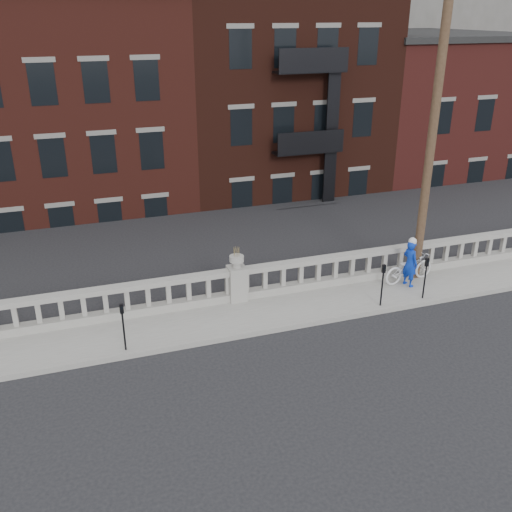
{
  "coord_description": "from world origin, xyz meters",
  "views": [
    {
      "loc": [
        -4.53,
        -11.2,
        8.43
      ],
      "look_at": [
        0.37,
        3.2,
        1.87
      ],
      "focal_mm": 40.0,
      "sensor_mm": 36.0,
      "label": 1
    }
  ],
  "objects": [
    {
      "name": "ground",
      "position": [
        0.0,
        0.0,
        0.0
      ],
      "size": [
        120.0,
        120.0,
        0.0
      ],
      "primitive_type": "plane",
      "color": "black",
      "rests_on": "ground"
    },
    {
      "name": "sidewalk",
      "position": [
        0.0,
        3.0,
        0.07
      ],
      "size": [
        32.0,
        2.2,
        0.15
      ],
      "primitive_type": "cube",
      "color": "gray",
      "rests_on": "ground"
    },
    {
      "name": "balustrade",
      "position": [
        0.0,
        3.95,
        0.64
      ],
      "size": [
        28.0,
        0.34,
        1.03
      ],
      "color": "gray",
      "rests_on": "sidewalk"
    },
    {
      "name": "planter_pedestal",
      "position": [
        0.0,
        3.95,
        0.83
      ],
      "size": [
        0.55,
        0.55,
        1.76
      ],
      "color": "gray",
      "rests_on": "sidewalk"
    },
    {
      "name": "lower_level",
      "position": [
        0.56,
        23.04,
        2.63
      ],
      "size": [
        80.0,
        44.0,
        20.8
      ],
      "color": "#605E59",
      "rests_on": "ground"
    },
    {
      "name": "utility_pole",
      "position": [
        6.2,
        3.6,
        5.24
      ],
      "size": [
        1.6,
        0.28,
        10.0
      ],
      "color": "#422D1E",
      "rests_on": "sidewalk"
    },
    {
      "name": "parking_meter_b",
      "position": [
        -3.65,
        2.15,
        1.0
      ],
      "size": [
        0.1,
        0.09,
        1.36
      ],
      "color": "black",
      "rests_on": "sidewalk"
    },
    {
      "name": "parking_meter_c",
      "position": [
        4.02,
        2.15,
        1.0
      ],
      "size": [
        0.1,
        0.09,
        1.36
      ],
      "color": "black",
      "rests_on": "sidewalk"
    },
    {
      "name": "parking_meter_d",
      "position": [
        5.52,
        2.15,
        1.0
      ],
      "size": [
        0.1,
        0.09,
        1.36
      ],
      "color": "black",
      "rests_on": "sidewalk"
    },
    {
      "name": "bicycle",
      "position": [
        5.75,
        3.37,
        0.64
      ],
      "size": [
        1.96,
        0.92,
        0.99
      ],
      "primitive_type": "imported",
      "rotation": [
        0.0,
        0.0,
        1.72
      ],
      "color": "silver",
      "rests_on": "sidewalk"
    },
    {
      "name": "cyclist",
      "position": [
        5.59,
        3.1,
        0.93
      ],
      "size": [
        0.5,
        0.64,
        1.56
      ],
      "primitive_type": "imported",
      "rotation": [
        0.0,
        0.0,
        1.82
      ],
      "color": "#0C30B7",
      "rests_on": "sidewalk"
    }
  ]
}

